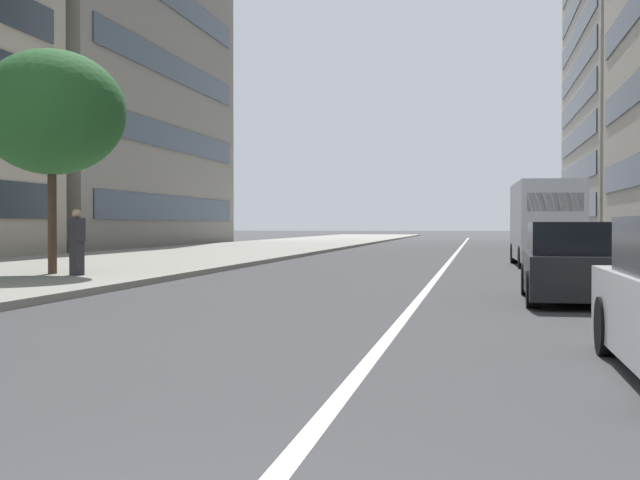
{
  "coord_description": "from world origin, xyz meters",
  "views": [
    {
      "loc": [
        -2.74,
        -1.08,
        1.37
      ],
      "look_at": [
        17.51,
        2.6,
        1.02
      ],
      "focal_mm": 49.11,
      "sensor_mm": 36.0,
      "label": 1
    }
  ],
  "objects_px": {
    "street_tree_far_plaza": "(52,112)",
    "car_following_behind": "(578,264)",
    "delivery_van_ahead": "(545,222)",
    "pedestrian_on_plaza": "(77,242)"
  },
  "relations": [
    {
      "from": "delivery_van_ahead",
      "to": "street_tree_far_plaza",
      "type": "height_order",
      "value": "street_tree_far_plaza"
    },
    {
      "from": "car_following_behind",
      "to": "delivery_van_ahead",
      "type": "bearing_deg",
      "value": -0.81
    },
    {
      "from": "street_tree_far_plaza",
      "to": "pedestrian_on_plaza",
      "type": "xyz_separation_m",
      "value": [
        -0.49,
        -0.89,
        -3.23
      ]
    },
    {
      "from": "delivery_van_ahead",
      "to": "street_tree_far_plaza",
      "type": "bearing_deg",
      "value": 125.99
    },
    {
      "from": "street_tree_far_plaza",
      "to": "car_following_behind",
      "type": "bearing_deg",
      "value": -109.07
    },
    {
      "from": "car_following_behind",
      "to": "pedestrian_on_plaza",
      "type": "distance_m",
      "value": 11.98
    },
    {
      "from": "car_following_behind",
      "to": "street_tree_far_plaza",
      "type": "height_order",
      "value": "street_tree_far_plaza"
    },
    {
      "from": "car_following_behind",
      "to": "pedestrian_on_plaza",
      "type": "height_order",
      "value": "pedestrian_on_plaza"
    },
    {
      "from": "pedestrian_on_plaza",
      "to": "delivery_van_ahead",
      "type": "bearing_deg",
      "value": -12.95
    },
    {
      "from": "car_following_behind",
      "to": "delivery_van_ahead",
      "type": "height_order",
      "value": "delivery_van_ahead"
    }
  ]
}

